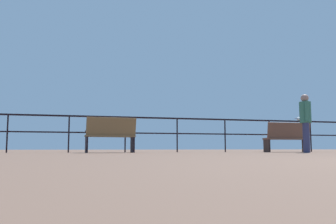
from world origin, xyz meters
TOP-DOWN VIEW (x-y plane):
  - pier_railing at (-0.00, 9.55)m, footprint 25.59×0.05m
  - bench_near_left at (-3.10, 8.68)m, footprint 1.44×0.67m
  - bench_near_right at (2.68, 8.68)m, footprint 1.52×0.71m
  - person_by_bench at (2.41, 7.37)m, footprint 0.33×0.51m
  - seagull_on_rail at (3.84, 9.55)m, footprint 0.41×0.19m

SIDE VIEW (x-z plane):
  - bench_near_right at x=2.68m, z-range 0.04..1.01m
  - bench_near_left at x=-3.10m, z-range 0.05..1.05m
  - pier_railing at x=0.00m, z-range 0.26..1.38m
  - person_by_bench at x=2.41m, z-range 0.13..1.83m
  - seagull_on_rail at x=3.84m, z-range 1.11..1.31m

